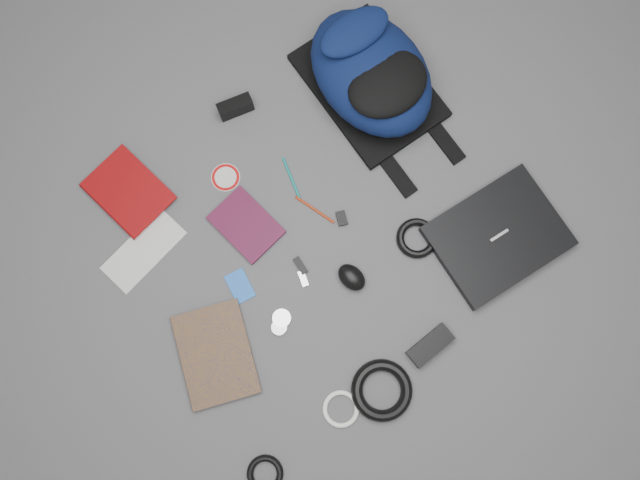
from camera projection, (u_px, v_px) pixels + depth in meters
ground at (320, 241)px, 1.75m from camera, size 4.00×4.00×0.00m
backpack at (371, 73)px, 1.74m from camera, size 0.32×0.46×0.19m
laptop at (498, 236)px, 1.74m from camera, size 0.36×0.28×0.03m
textbook_red at (107, 213)px, 1.75m from camera, size 0.21×0.26×0.02m
comic_book at (182, 364)px, 1.68m from camera, size 0.26×0.31×0.02m
envelope at (144, 250)px, 1.75m from camera, size 0.26×0.16×0.00m
dvd_case at (246, 225)px, 1.75m from camera, size 0.17×0.21×0.01m
compact_camera at (235, 107)px, 1.80m from camera, size 0.11×0.06×0.06m
sticker_disc at (226, 177)px, 1.78m from camera, size 0.09×0.09×0.00m
pen_teal at (291, 178)px, 1.78m from camera, size 0.03×0.13×0.01m
pen_red at (315, 210)px, 1.77m from camera, size 0.06×0.13×0.01m
id_badge at (240, 286)px, 1.73m from camera, size 0.07×0.09×0.00m
usb_black at (300, 266)px, 1.74m from camera, size 0.02×0.05×0.01m
usb_silver at (303, 279)px, 1.73m from camera, size 0.03×0.05×0.01m
key_fob at (342, 218)px, 1.76m from camera, size 0.04×0.05×0.01m
mouse at (352, 277)px, 1.71m from camera, size 0.08×0.10×0.04m
headphone_left at (282, 318)px, 1.71m from camera, size 0.06×0.06×0.01m
headphone_right at (279, 327)px, 1.70m from camera, size 0.05×0.05×0.01m
cable_coil at (417, 238)px, 1.74m from camera, size 0.12×0.12×0.02m
power_brick at (430, 345)px, 1.68m from camera, size 0.13×0.06×0.03m
power_cord_coil at (382, 390)px, 1.66m from camera, size 0.21×0.21×0.03m
earbud_coil at (265, 474)px, 1.63m from camera, size 0.11×0.11×0.02m
white_cable_coil at (341, 409)px, 1.66m from camera, size 0.12×0.12×0.01m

